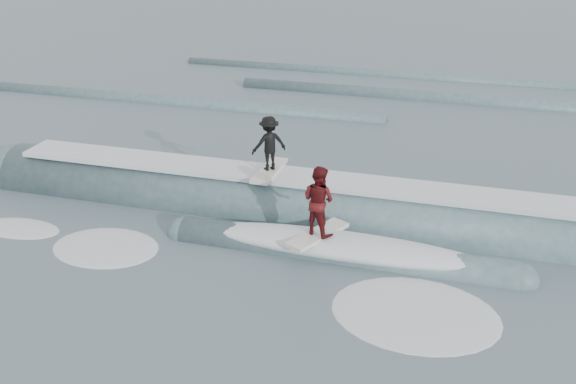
# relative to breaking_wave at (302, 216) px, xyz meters

# --- Properties ---
(ground) EXTENTS (160.00, 160.00, 0.00)m
(ground) POSITION_rel_breaking_wave_xyz_m (-0.23, -4.24, -0.04)
(ground) COLOR #425961
(ground) RESTS_ON ground
(breaking_wave) EXTENTS (21.62, 3.92, 2.28)m
(breaking_wave) POSITION_rel_breaking_wave_xyz_m (0.00, 0.00, 0.00)
(breaking_wave) COLOR #355359
(breaking_wave) RESTS_ON ground
(surfer_black) EXTENTS (1.20, 2.01, 1.73)m
(surfer_black) POSITION_rel_breaking_wave_xyz_m (-1.09, 0.28, 2.00)
(surfer_black) COLOR silver
(surfer_black) RESTS_ON ground
(surfer_red) EXTENTS (1.39, 2.03, 1.98)m
(surfer_red) POSITION_rel_breaking_wave_xyz_m (0.94, -1.92, 1.41)
(surfer_red) COLOR silver
(surfer_red) RESTS_ON ground
(whitewater) EXTENTS (14.49, 6.67, 0.10)m
(whitewater) POSITION_rel_breaking_wave_xyz_m (0.61, -4.48, -0.04)
(whitewater) COLOR silver
(whitewater) RESTS_ON ground
(far_swells) EXTENTS (36.24, 8.65, 0.80)m
(far_swells) POSITION_rel_breaking_wave_xyz_m (-1.52, 13.41, -0.04)
(far_swells) COLOR #355359
(far_swells) RESTS_ON ground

